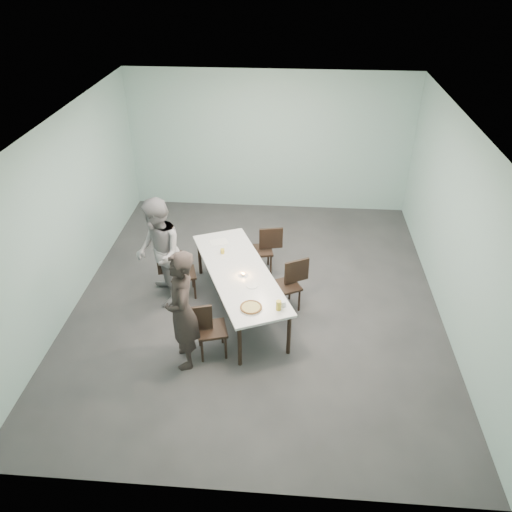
# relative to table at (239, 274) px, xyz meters

# --- Properties ---
(ground) EXTENTS (7.00, 7.00, 0.00)m
(ground) POSITION_rel_table_xyz_m (0.26, 0.29, -0.69)
(ground) COLOR #333335
(ground) RESTS_ON ground
(room_shell) EXTENTS (6.02, 7.02, 3.01)m
(room_shell) POSITION_rel_table_xyz_m (0.26, 0.29, 1.33)
(room_shell) COLOR #98C0BA
(room_shell) RESTS_ON ground
(table) EXTENTS (1.85, 2.74, 0.75)m
(table) POSITION_rel_table_xyz_m (0.00, 0.00, 0.00)
(table) COLOR white
(table) RESTS_ON ground
(chair_near_left) EXTENTS (0.65, 0.52, 0.87)m
(chair_near_left) POSITION_rel_table_xyz_m (-0.36, -1.07, -0.19)
(chair_near_left) COLOR black
(chair_near_left) RESTS_ON ground
(chair_far_left) EXTENTS (0.65, 0.52, 0.87)m
(chair_far_left) POSITION_rel_table_xyz_m (-1.07, 0.30, -0.19)
(chair_far_left) COLOR black
(chair_far_left) RESTS_ON ground
(chair_near_right) EXTENTS (0.65, 0.57, 0.87)m
(chair_near_right) POSITION_rel_table_xyz_m (0.81, 0.14, -0.19)
(chair_near_right) COLOR black
(chair_near_right) RESTS_ON ground
(chair_far_right) EXTENTS (0.64, 0.49, 0.87)m
(chair_far_right) POSITION_rel_table_xyz_m (0.34, 1.16, -0.19)
(chair_far_right) COLOR black
(chair_far_right) RESTS_ON ground
(diner_near) EXTENTS (0.58, 0.75, 1.82)m
(diner_near) POSITION_rel_table_xyz_m (-0.64, -1.24, 0.22)
(diner_near) COLOR black
(diner_near) RESTS_ON ground
(diner_far) EXTENTS (0.98, 1.09, 1.85)m
(diner_far) POSITION_rel_table_xyz_m (-1.30, 0.16, 0.23)
(diner_far) COLOR gray
(diner_far) RESTS_ON ground
(pizza) EXTENTS (0.34, 0.34, 0.04)m
(pizza) POSITION_rel_table_xyz_m (0.27, -0.92, 0.08)
(pizza) COLOR white
(pizza) RESTS_ON table
(side_plate) EXTENTS (0.18, 0.18, 0.01)m
(side_plate) POSITION_rel_table_xyz_m (0.24, -0.37, 0.06)
(side_plate) COLOR white
(side_plate) RESTS_ON table
(beer_glass) EXTENTS (0.08, 0.08, 0.15)m
(beer_glass) POSITION_rel_table_xyz_m (0.66, -0.91, 0.13)
(beer_glass) COLOR gold
(beer_glass) RESTS_ON table
(water_tumbler) EXTENTS (0.08, 0.08, 0.09)m
(water_tumbler) POSITION_rel_table_xyz_m (0.72, -0.83, 0.10)
(water_tumbler) COLOR silver
(water_tumbler) RESTS_ON table
(tealight) EXTENTS (0.06, 0.06, 0.05)m
(tealight) POSITION_rel_table_xyz_m (0.08, -0.12, 0.08)
(tealight) COLOR silver
(tealight) RESTS_ON table
(amber_tumbler) EXTENTS (0.07, 0.07, 0.08)m
(amber_tumbler) POSITION_rel_table_xyz_m (-0.33, 0.50, 0.10)
(amber_tumbler) COLOR gold
(amber_tumbler) RESTS_ON table
(menu) EXTENTS (0.36, 0.32, 0.01)m
(menu) POSITION_rel_table_xyz_m (-0.44, 0.85, 0.06)
(menu) COLOR silver
(menu) RESTS_ON table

